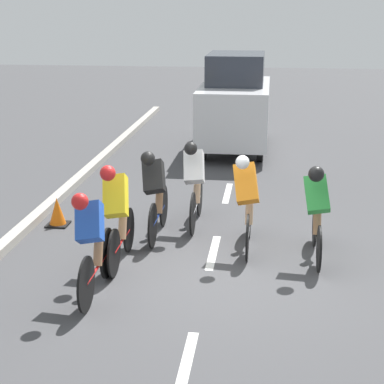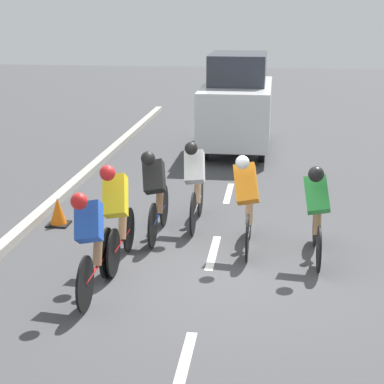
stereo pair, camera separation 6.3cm
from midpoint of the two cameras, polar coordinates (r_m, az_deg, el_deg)
name	(u,v)px [view 2 (the right image)]	position (r m, az deg, el deg)	size (l,w,h in m)	color
ground_plane	(209,268)	(9.27, 1.74, -6.74)	(60.00, 60.00, 0.00)	#424244
lane_stripe_near	(184,365)	(6.96, -0.48, -15.14)	(0.12, 1.40, 0.01)	white
lane_stripe_mid	(213,252)	(9.81, 2.08, -5.38)	(0.12, 1.40, 0.01)	white
lane_stripe_far	(229,193)	(12.83, 3.42, -0.10)	(0.12, 1.40, 0.01)	white
curb	(12,239)	(10.55, -15.54, -4.02)	(0.20, 26.35, 0.14)	#A8A399
cyclist_black	(156,191)	(10.21, -3.09, 0.05)	(0.41, 1.74, 1.48)	black
cyclist_green	(317,210)	(9.45, 11.22, -1.54)	(0.40, 1.68, 1.48)	black
cyclist_yellow	(117,212)	(9.15, -6.47, -1.75)	(0.40, 1.63, 1.54)	black
cyclist_orange	(247,200)	(9.70, 5.10, -0.73)	(0.42, 1.68, 1.54)	black
cyclist_blue	(92,241)	(8.26, -8.70, -4.30)	(0.40, 1.73, 1.46)	black
cyclist_white	(195,182)	(10.73, 0.46, 0.93)	(0.38, 1.72, 1.51)	black
support_car	(237,104)	(16.50, 4.14, 7.85)	(1.70, 3.83, 2.44)	black
traffic_cone	(58,212)	(11.15, -11.67, -1.74)	(0.36, 0.36, 0.49)	black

